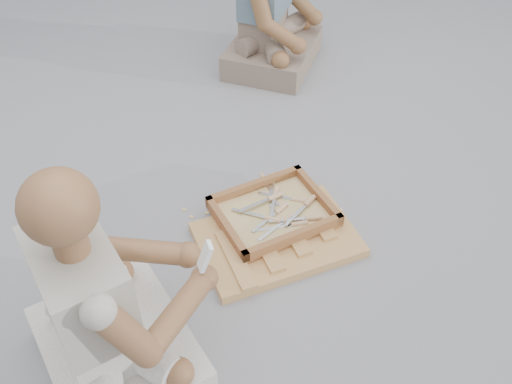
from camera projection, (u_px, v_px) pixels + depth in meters
ground at (287, 243)px, 2.41m from camera, size 60.00×60.00×0.00m
carved_panel at (277, 240)px, 2.39m from camera, size 0.73×0.58×0.04m
tool_tray at (273, 213)px, 2.45m from camera, size 0.53×0.45×0.06m
chisel_0 at (285, 220)px, 2.41m from camera, size 0.22×0.05×0.02m
chisel_1 at (275, 196)px, 2.51m from camera, size 0.17×0.16×0.02m
chisel_2 at (294, 199)px, 2.50m from camera, size 0.15×0.19×0.02m
chisel_3 at (271, 198)px, 2.49m from camera, size 0.22×0.04×0.02m
chisel_4 at (307, 204)px, 2.47m from camera, size 0.22×0.07×0.02m
chisel_5 at (268, 218)px, 2.41m from camera, size 0.14×0.19×0.02m
chisel_6 at (266, 182)px, 2.59m from camera, size 0.09×0.21×0.02m
chisel_7 at (294, 225)px, 2.39m from camera, size 0.21×0.11×0.02m
chisel_8 at (273, 182)px, 2.59m from camera, size 0.16×0.18×0.02m
chisel_9 at (309, 218)px, 2.41m from camera, size 0.20×0.13×0.02m
chisel_10 at (278, 211)px, 2.45m from camera, size 0.22×0.06×0.02m
wood_chip_0 at (264, 271)px, 2.29m from camera, size 0.02×0.02×0.00m
wood_chip_1 at (299, 201)px, 2.59m from camera, size 0.02×0.02×0.00m
wood_chip_2 at (207, 213)px, 2.53m from camera, size 0.02×0.02×0.00m
wood_chip_3 at (257, 225)px, 2.48m from camera, size 0.02×0.02×0.00m
wood_chip_4 at (341, 210)px, 2.55m from camera, size 0.02×0.02×0.00m
wood_chip_5 at (184, 210)px, 2.55m from camera, size 0.02×0.02×0.00m
wood_chip_6 at (320, 260)px, 2.34m from camera, size 0.02×0.02×0.00m
wood_chip_7 at (192, 217)px, 2.52m from camera, size 0.02×0.02×0.00m
wood_chip_8 at (333, 211)px, 2.54m from camera, size 0.02×0.02×0.00m
wood_chip_9 at (256, 211)px, 2.54m from camera, size 0.02×0.02×0.00m
wood_chip_10 at (334, 202)px, 2.58m from camera, size 0.02×0.02×0.00m
craftsman at (106, 313)px, 1.79m from camera, size 0.62×0.61×0.89m
companion at (271, 17)px, 3.27m from camera, size 0.74×0.70×0.91m
mobile_phone at (205, 256)px, 1.79m from camera, size 0.06×0.06×0.11m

